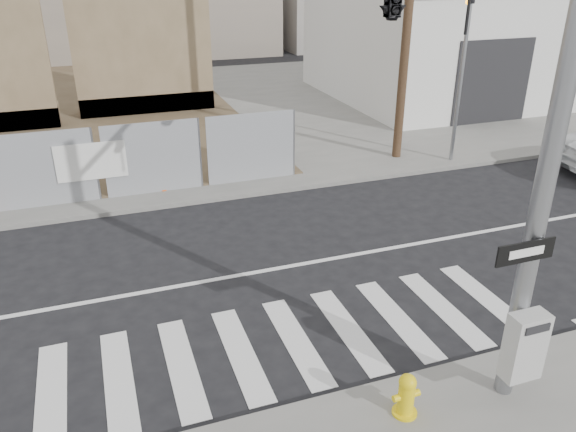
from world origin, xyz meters
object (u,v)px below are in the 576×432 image
object	(u,v)px
signal_pole	(435,48)
auto_shop	(462,41)
traffic_cone_d	(166,177)
fire_hydrant	(406,395)

from	to	relation	value
signal_pole	auto_shop	size ratio (longest dim) A/B	0.58
auto_shop	traffic_cone_d	distance (m)	17.11
signal_pole	fire_hydrant	size ratio (longest dim) A/B	10.16
fire_hydrant	traffic_cone_d	size ratio (longest dim) A/B	0.95
signal_pole	fire_hydrant	xyz separation A→B (m)	(-1.66, -2.69, -4.32)
signal_pole	traffic_cone_d	size ratio (longest dim) A/B	9.63
auto_shop	traffic_cone_d	bearing A→B (deg)	-152.70
signal_pole	fire_hydrant	distance (m)	5.35
signal_pole	auto_shop	bearing A→B (deg)	52.54
signal_pole	fire_hydrant	world-z (taller)	signal_pole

